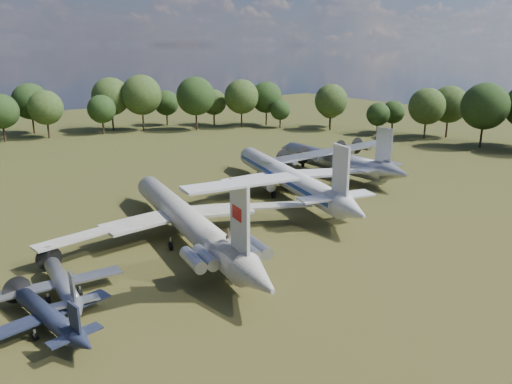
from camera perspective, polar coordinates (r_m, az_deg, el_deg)
ground at (r=68.28m, az=-6.79°, el=-4.92°), size 300.00×300.00×0.00m
il62_airliner at (r=65.62m, az=-7.98°, el=-3.65°), size 43.58×53.09×4.75m
tu104_jet at (r=85.46m, az=3.52°, el=1.31°), size 47.68×56.87×4.96m
an12_transport at (r=99.69m, az=8.84°, el=3.27°), size 33.71×37.33×4.74m
small_prop_west at (r=49.52m, az=-22.55°, el=-13.33°), size 14.71×18.14×2.38m
small_prop_northwest at (r=55.04m, az=-21.21°, el=-10.06°), size 13.10×17.24×2.43m
person_on_il62 at (r=52.92m, az=-3.24°, el=-4.87°), size 0.63×0.47×1.56m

